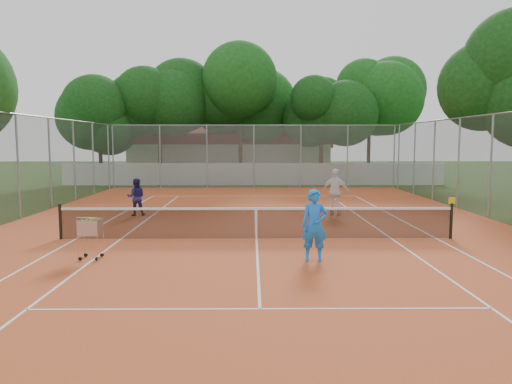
{
  "coord_description": "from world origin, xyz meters",
  "views": [
    {
      "loc": [
        -0.14,
        -14.95,
        2.97
      ],
      "look_at": [
        0.0,
        1.5,
        1.3
      ],
      "focal_mm": 35.0,
      "sensor_mm": 36.0,
      "label": 1
    }
  ],
  "objects_px": {
    "player_far_left": "(136,197)",
    "ball_hopper": "(91,237)",
    "clubhouse": "(231,150)",
    "player_far_right": "(336,192)",
    "tennis_net": "(256,223)",
    "player_near": "(315,225)"
  },
  "relations": [
    {
      "from": "player_near",
      "to": "clubhouse",
      "type": "bearing_deg",
      "value": 99.21
    },
    {
      "from": "clubhouse",
      "to": "player_far_right",
      "type": "height_order",
      "value": "clubhouse"
    },
    {
      "from": "player_far_left",
      "to": "ball_hopper",
      "type": "bearing_deg",
      "value": 85.77
    },
    {
      "from": "tennis_net",
      "to": "player_far_right",
      "type": "relative_size",
      "value": 6.33
    },
    {
      "from": "tennis_net",
      "to": "ball_hopper",
      "type": "bearing_deg",
      "value": -148.08
    },
    {
      "from": "player_near",
      "to": "player_far_left",
      "type": "bearing_deg",
      "value": 131.9
    },
    {
      "from": "clubhouse",
      "to": "player_near",
      "type": "xyz_separation_m",
      "value": [
        3.41,
        -31.81,
        -1.29
      ]
    },
    {
      "from": "clubhouse",
      "to": "player_near",
      "type": "distance_m",
      "value": 32.02
    },
    {
      "from": "clubhouse",
      "to": "ball_hopper",
      "type": "height_order",
      "value": "clubhouse"
    },
    {
      "from": "tennis_net",
      "to": "player_far_left",
      "type": "relative_size",
      "value": 7.98
    },
    {
      "from": "tennis_net",
      "to": "player_far_right",
      "type": "xyz_separation_m",
      "value": [
        3.22,
        4.88,
        0.45
      ]
    },
    {
      "from": "tennis_net",
      "to": "player_far_right",
      "type": "height_order",
      "value": "player_far_right"
    },
    {
      "from": "player_far_left",
      "to": "player_far_right",
      "type": "relative_size",
      "value": 0.79
    },
    {
      "from": "tennis_net",
      "to": "ball_hopper",
      "type": "height_order",
      "value": "ball_hopper"
    },
    {
      "from": "tennis_net",
      "to": "player_far_right",
      "type": "distance_m",
      "value": 5.86
    },
    {
      "from": "tennis_net",
      "to": "player_near",
      "type": "relative_size",
      "value": 6.69
    },
    {
      "from": "player_near",
      "to": "player_far_left",
      "type": "distance_m",
      "value": 9.85
    },
    {
      "from": "ball_hopper",
      "to": "player_far_right",
      "type": "bearing_deg",
      "value": 60.73
    },
    {
      "from": "player_far_left",
      "to": "player_near",
      "type": "bearing_deg",
      "value": 120.17
    },
    {
      "from": "tennis_net",
      "to": "ball_hopper",
      "type": "relative_size",
      "value": 10.68
    },
    {
      "from": "player_far_left",
      "to": "ball_hopper",
      "type": "distance_m",
      "value": 7.5
    },
    {
      "from": "tennis_net",
      "to": "player_far_left",
      "type": "xyz_separation_m",
      "value": [
        -4.76,
        4.87,
        0.25
      ]
    }
  ]
}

